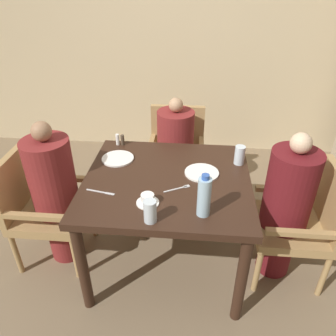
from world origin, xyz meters
name	(u,v)px	position (x,y,z in m)	size (l,w,h in m)	color
ground_plane	(167,259)	(0.00, 0.00, 0.00)	(16.00, 16.00, 0.00)	#7A664C
wall_back	(184,28)	(0.00, 1.95, 1.40)	(8.00, 0.06, 2.80)	#C6B289
dining_table	(167,191)	(0.00, 0.00, 0.67)	(1.10, 1.02, 0.77)	#331E14
chair_left_side	(40,204)	(-0.94, 0.00, 0.48)	(0.51, 0.51, 0.87)	#A88451
diner_in_left_chair	(55,194)	(-0.80, 0.00, 0.59)	(0.32, 0.32, 1.14)	maroon
chair_far_side	(176,151)	(0.00, 0.90, 0.48)	(0.51, 0.51, 0.87)	#A88451
diner_in_far_chair	(175,153)	(0.00, 0.76, 0.54)	(0.32, 0.32, 1.05)	maroon
chair_right_side	(303,220)	(0.94, 0.00, 0.48)	(0.51, 0.51, 0.87)	#A88451
diner_in_right_chair	(285,207)	(0.80, 0.00, 0.58)	(0.32, 0.32, 1.14)	#5B1419
plate_main_left	(118,158)	(-0.38, 0.22, 0.77)	(0.23, 0.23, 0.01)	white
plate_main_right	(202,173)	(0.23, 0.08, 0.77)	(0.23, 0.23, 0.01)	white
teacup_with_saucer	(148,200)	(-0.09, -0.28, 0.79)	(0.14, 0.14, 0.06)	white
water_bottle	(204,196)	(0.24, -0.34, 0.89)	(0.08, 0.08, 0.27)	#A3C6DB
glass_tall_near	(150,211)	(-0.05, -0.43, 0.84)	(0.07, 0.07, 0.14)	silver
glass_tall_mid	(240,155)	(0.49, 0.24, 0.84)	(0.07, 0.07, 0.14)	silver
salt_shaker	(118,139)	(-0.43, 0.44, 0.81)	(0.03, 0.03, 0.09)	white
pepper_shaker	(123,140)	(-0.39, 0.44, 0.81)	(0.03, 0.03, 0.08)	#4C3D2D
fork_beside_plate	(180,188)	(0.09, -0.11, 0.77)	(0.16, 0.10, 0.00)	silver
knife_beside_plate	(102,192)	(-0.39, -0.20, 0.77)	(0.19, 0.05, 0.00)	silver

